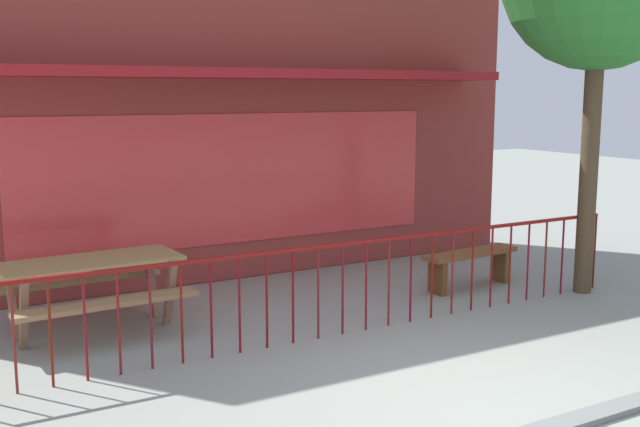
% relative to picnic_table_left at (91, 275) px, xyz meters
% --- Properties ---
extents(ground, '(40.00, 40.00, 0.00)m').
position_rel_picnic_table_left_xyz_m(ground, '(2.23, -3.33, -0.61)').
color(ground, gray).
extents(pub_storefront, '(8.91, 1.31, 5.57)m').
position_rel_picnic_table_left_xyz_m(pub_storefront, '(2.23, 1.59, 2.15)').
color(pub_storefront, '#571E19').
rests_on(pub_storefront, ground).
extents(patio_fence_front, '(7.51, 0.04, 0.97)m').
position_rel_picnic_table_left_xyz_m(patio_fence_front, '(2.23, -1.34, 0.05)').
color(patio_fence_front, maroon).
rests_on(patio_fence_front, ground).
extents(picnic_table_left, '(1.88, 1.46, 0.79)m').
position_rel_picnic_table_left_xyz_m(picnic_table_left, '(0.00, 0.00, 0.00)').
color(picnic_table_left, '#9D7D48').
rests_on(picnic_table_left, ground).
extents(patio_bench, '(1.42, 0.44, 0.48)m').
position_rel_picnic_table_left_xyz_m(patio_bench, '(4.62, -0.54, -0.26)').
color(patio_bench, brown).
rests_on(patio_bench, ground).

